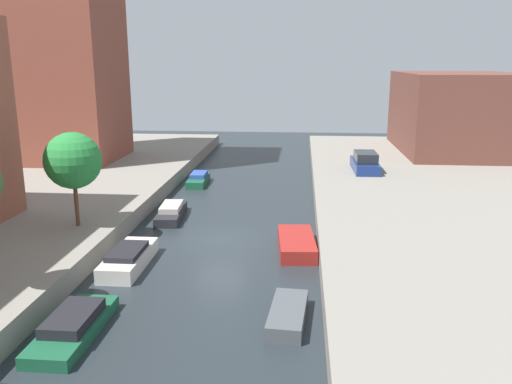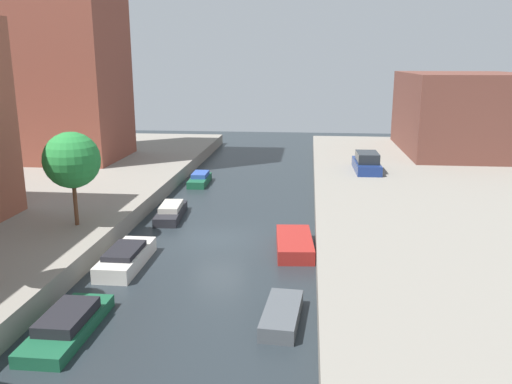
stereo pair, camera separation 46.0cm
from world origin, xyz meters
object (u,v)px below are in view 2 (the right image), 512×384
moored_boat_left_3 (126,258)px  moored_boat_left_4 (171,212)px  moored_boat_right_1 (282,315)px  apartment_tower_far (50,4)px  parked_car (367,163)px  low_block_right (461,113)px  street_tree_2 (72,160)px  moored_boat_left_2 (68,325)px  moored_boat_right_2 (294,244)px  moored_boat_left_5 (200,179)px

moored_boat_left_3 → moored_boat_left_4: moored_boat_left_3 is taller
moored_boat_left_4 → moored_boat_right_1: 14.19m
apartment_tower_far → parked_car: size_ratio=5.34×
low_block_right → street_tree_2: bearing=-135.4°
street_tree_2 → moored_boat_left_2: size_ratio=1.04×
street_tree_2 → moored_boat_right_2: (10.94, 0.08, -3.97)m
street_tree_2 → moored_boat_left_4: size_ratio=1.11×
moored_boat_right_1 → moored_boat_left_3: bearing=147.8°
low_block_right → moored_boat_left_4: size_ratio=3.32×
moored_boat_left_4 → moored_boat_left_2: bearing=-90.1°
moored_boat_left_4 → moored_boat_right_2: (7.43, -4.87, -0.01)m
moored_boat_left_4 → moored_boat_left_3: bearing=-90.6°
parked_car → moored_boat_left_2: size_ratio=1.02×
low_block_right → parked_car: 13.67m
moored_boat_left_4 → moored_boat_right_1: size_ratio=1.28×
low_block_right → moored_boat_left_4: 29.41m
apartment_tower_far → moored_boat_right_1: apartment_tower_far is taller
moored_boat_left_3 → moored_boat_right_1: moored_boat_left_3 is taller
street_tree_2 → parked_car: size_ratio=1.02×
street_tree_2 → parked_car: bearing=43.2°
parked_car → moored_boat_right_2: parked_car is taller
moored_boat_left_2 → moored_boat_left_3: size_ratio=1.04×
apartment_tower_far → moored_boat_right_2: bearing=-41.5°
street_tree_2 → moored_boat_left_2: (3.50, -8.83, -3.97)m
street_tree_2 → moored_boat_right_2: 11.64m
moored_boat_left_5 → moored_boat_right_1: size_ratio=1.09×
moored_boat_left_3 → moored_boat_right_1: (7.29, -4.58, -0.12)m
low_block_right → moored_boat_left_3: bearing=-128.3°
parked_car → moored_boat_right_1: (-5.12, -22.15, -1.32)m
parked_car → street_tree_2: bearing=-136.8°
moored_boat_right_1 → moored_boat_right_2: moored_boat_right_2 is taller
parked_car → moored_boat_left_3: (-12.41, -17.57, -1.20)m
apartment_tower_far → street_tree_2: (9.02, -17.76, -8.99)m
moored_boat_right_1 → moored_boat_right_2: (0.22, 7.36, 0.06)m
street_tree_2 → moored_boat_right_1: bearing=-34.2°
moored_boat_left_3 → moored_boat_right_1: bearing=-32.2°
parked_car → moored_boat_left_2: (-12.34, -23.70, -1.26)m
moored_boat_left_2 → moored_boat_right_1: 7.38m
moored_boat_right_2 → low_block_right: bearing=60.2°
low_block_right → moored_boat_left_4: bearing=-137.5°
moored_boat_left_3 → street_tree_2: bearing=141.8°
street_tree_2 → moored_boat_left_3: bearing=-38.2°
moored_boat_left_3 → moored_boat_left_4: (0.08, 7.64, -0.06)m
moored_boat_right_2 → moored_boat_right_1: bearing=-91.7°
moored_boat_right_1 → moored_boat_left_4: bearing=120.5°
parked_car → moored_boat_right_2: (-4.90, -14.80, -1.26)m
moored_boat_left_5 → low_block_right: bearing=26.8°
parked_car → moored_boat_left_4: bearing=-141.1°
low_block_right → moored_boat_left_5: (-21.54, -10.88, -4.12)m
moored_boat_right_1 → moored_boat_left_5: bearing=109.1°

